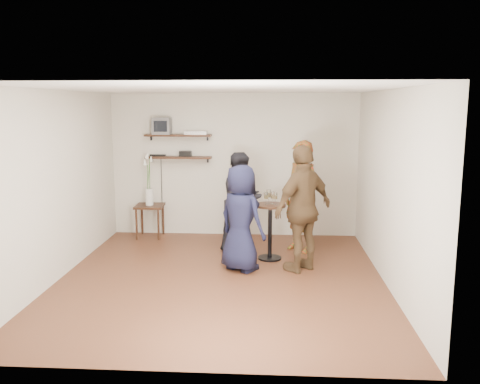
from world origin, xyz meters
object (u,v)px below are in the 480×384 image
crt_monitor (162,126)px  person_plaid (301,196)px  side_table (150,210)px  person_dark (242,201)px  person_brown (303,209)px  person_navy (241,218)px  radio (185,154)px  drinks_table (270,224)px  dvd_deck (196,133)px

crt_monitor → person_plaid: (2.47, -0.90, -1.10)m
crt_monitor → person_plaid: 2.85m
side_table → person_plaid: bearing=-15.0°
crt_monitor → person_dark: bearing=-30.1°
person_brown → person_navy: bearing=-39.9°
radio → drinks_table: radio is taller
radio → side_table: 1.22m
drinks_table → person_plaid: (0.50, 0.49, 0.35)m
person_plaid → person_dark: person_plaid is taller
person_dark → person_brown: person_brown is taller
crt_monitor → person_dark: size_ratio=0.20×
side_table → dvd_deck: bearing=11.7°
crt_monitor → side_table: (-0.23, -0.17, -1.52)m
radio → person_dark: bearing=-38.8°
person_plaid → person_navy: size_ratio=1.18×
person_plaid → drinks_table: bearing=-90.0°
person_dark → person_plaid: bearing=-44.0°
dvd_deck → side_table: (-0.85, -0.17, -1.40)m
drinks_table → person_plaid: person_plaid is taller
dvd_deck → person_navy: dvd_deck is taller
radio → person_dark: 1.55m
dvd_deck → crt_monitor: bearing=180.0°
person_plaid → dvd_deck: bearing=-159.9°
dvd_deck → person_plaid: size_ratio=0.22×
person_brown → drinks_table: bearing=-90.0°
crt_monitor → drinks_table: bearing=-35.2°
person_plaid → person_dark: size_ratio=1.12×
crt_monitor → person_brown: size_ratio=0.17×
dvd_deck → person_brown: size_ratio=0.22×
radio → person_brown: bearing=-43.1°
crt_monitor → person_dark: crt_monitor is taller
radio → person_brown: person_brown is taller
dvd_deck → person_brown: dvd_deck is taller
side_table → person_dark: 1.88m
radio → person_plaid: person_plaid is taller
side_table → person_navy: person_navy is taller
person_plaid → person_brown: (-0.03, -1.00, 0.00)m
drinks_table → person_dark: bearing=132.1°
crt_monitor → dvd_deck: 0.63m
dvd_deck → person_navy: bearing=-64.5°
person_dark → person_navy: person_dark is taller
radio → person_dark: size_ratio=0.13×
person_navy → person_brown: person_brown is taller
dvd_deck → person_dark: bearing=-44.6°
crt_monitor → radio: (0.41, 0.00, -0.50)m
side_table → person_brown: size_ratio=0.32×
crt_monitor → person_brown: (2.44, -1.90, -1.10)m
person_plaid → person_dark: 0.98m
dvd_deck → person_plaid: dvd_deck is taller
person_plaid → person_navy: 1.40m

